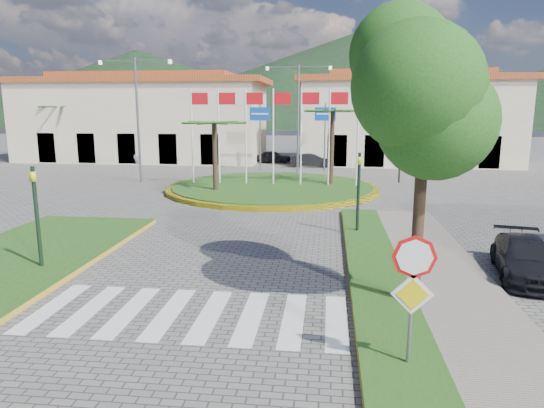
# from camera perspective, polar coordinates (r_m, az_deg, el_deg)

# --- Properties ---
(sidewalk_right) EXTENTS (4.00, 28.00, 0.15)m
(sidewalk_right) POSITION_cam_1_polar(r_m,az_deg,el_deg) (10.17, 22.08, -17.73)
(sidewalk_right) COLOR gray
(sidewalk_right) RESTS_ON ground
(verge_right) EXTENTS (1.60, 28.00, 0.18)m
(verge_right) POSITION_cam_1_polar(r_m,az_deg,el_deg) (9.91, 15.04, -17.94)
(verge_right) COLOR #214814
(verge_right) RESTS_ON ground
(crosswalk) EXTENTS (8.00, 3.00, 0.01)m
(crosswalk) POSITION_cam_1_polar(r_m,az_deg,el_deg) (12.10, -10.17, -12.60)
(crosswalk) COLOR silver
(crosswalk) RESTS_ON ground
(roundabout_island) EXTENTS (12.70, 12.70, 6.00)m
(roundabout_island) POSITION_cam_1_polar(r_m,az_deg,el_deg) (29.14, 0.04, 2.00)
(roundabout_island) COLOR yellow
(roundabout_island) RESTS_ON ground
(stop_sign) EXTENTS (0.80, 0.11, 2.65)m
(stop_sign) POSITION_cam_1_polar(r_m,az_deg,el_deg) (9.20, 16.24, -8.72)
(stop_sign) COLOR slate
(stop_sign) RESTS_ON ground
(deciduous_tree) EXTENTS (3.60, 3.60, 6.80)m
(deciduous_tree) POSITION_cam_1_polar(r_m,az_deg,el_deg) (11.77, 17.68, 12.26)
(deciduous_tree) COLOR black
(deciduous_tree) RESTS_ON ground
(traffic_light_left) EXTENTS (0.15, 0.18, 3.20)m
(traffic_light_left) POSITION_cam_1_polar(r_m,az_deg,el_deg) (15.88, -25.99, -0.49)
(traffic_light_left) COLOR black
(traffic_light_left) RESTS_ON ground
(traffic_light_right) EXTENTS (0.15, 0.18, 3.20)m
(traffic_light_right) POSITION_cam_1_polar(r_m,az_deg,el_deg) (18.83, 10.15, 2.16)
(traffic_light_right) COLOR black
(traffic_light_right) RESTS_ON ground
(traffic_light_far) EXTENTS (0.18, 0.15, 3.20)m
(traffic_light_far) POSITION_cam_1_polar(r_m,az_deg,el_deg) (33.03, 14.86, 5.81)
(traffic_light_far) COLOR black
(traffic_light_far) RESTS_ON ground
(direction_sign_west) EXTENTS (1.60, 0.14, 5.20)m
(direction_sign_west) POSITION_cam_1_polar(r_m,az_deg,el_deg) (37.94, -1.42, 9.24)
(direction_sign_west) COLOR slate
(direction_sign_west) RESTS_ON ground
(direction_sign_east) EXTENTS (1.60, 0.14, 5.20)m
(direction_sign_east) POSITION_cam_1_polar(r_m,az_deg,el_deg) (37.56, 6.25, 9.16)
(direction_sign_east) COLOR slate
(direction_sign_east) RESTS_ON ground
(street_lamp_centre) EXTENTS (4.80, 0.16, 8.00)m
(street_lamp_centre) POSITION_cam_1_polar(r_m,az_deg,el_deg) (36.64, 3.09, 10.67)
(street_lamp_centre) COLOR slate
(street_lamp_centre) RESTS_ON ground
(street_lamp_west) EXTENTS (4.80, 0.16, 8.00)m
(street_lamp_west) POSITION_cam_1_polar(r_m,az_deg,el_deg) (32.97, -15.54, 10.22)
(street_lamp_west) COLOR slate
(street_lamp_west) RESTS_ON ground
(building_left) EXTENTS (23.32, 9.54, 8.05)m
(building_left) POSITION_cam_1_polar(r_m,az_deg,el_deg) (47.83, -14.78, 9.75)
(building_left) COLOR beige
(building_left) RESTS_ON ground
(building_right) EXTENTS (19.08, 9.54, 8.05)m
(building_right) POSITION_cam_1_polar(r_m,az_deg,el_deg) (45.07, 15.42, 9.64)
(building_right) COLOR beige
(building_right) RESTS_ON ground
(hill_far_west) EXTENTS (140.00, 140.00, 22.00)m
(hill_far_west) POSITION_cam_1_polar(r_m,az_deg,el_deg) (157.87, -15.41, 13.10)
(hill_far_west) COLOR black
(hill_far_west) RESTS_ON ground
(hill_far_mid) EXTENTS (180.00, 180.00, 30.00)m
(hill_far_mid) POSITION_cam_1_polar(r_m,az_deg,el_deg) (167.28, 11.04, 14.53)
(hill_far_mid) COLOR black
(hill_far_mid) RESTS_ON ground
(hill_near_back) EXTENTS (110.00, 110.00, 16.00)m
(hill_near_back) POSITION_cam_1_polar(r_m,az_deg,el_deg) (137.25, 1.15, 12.57)
(hill_near_back) COLOR black
(hill_near_back) RESTS_ON ground
(white_van) EXTENTS (5.41, 3.78, 1.37)m
(white_van) POSITION_cam_1_polar(r_m,az_deg,el_deg) (44.44, -12.82, 5.59)
(white_van) COLOR silver
(white_van) RESTS_ON ground
(car_dark_a) EXTENTS (3.26, 1.40, 1.10)m
(car_dark_a) POSITION_cam_1_polar(r_m,az_deg,el_deg) (43.57, 0.12, 5.58)
(car_dark_a) COLOR black
(car_dark_a) RESTS_ON ground
(car_dark_b) EXTENTS (3.66, 1.60, 1.17)m
(car_dark_b) POSITION_cam_1_polar(r_m,az_deg,el_deg) (40.70, 4.87, 5.18)
(car_dark_b) COLOR black
(car_dark_b) RESTS_ON ground
(car_side_right) EXTENTS (2.24, 4.08, 1.12)m
(car_side_right) POSITION_cam_1_polar(r_m,az_deg,el_deg) (15.99, 27.66, -5.67)
(car_side_right) COLOR black
(car_side_right) RESTS_ON ground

